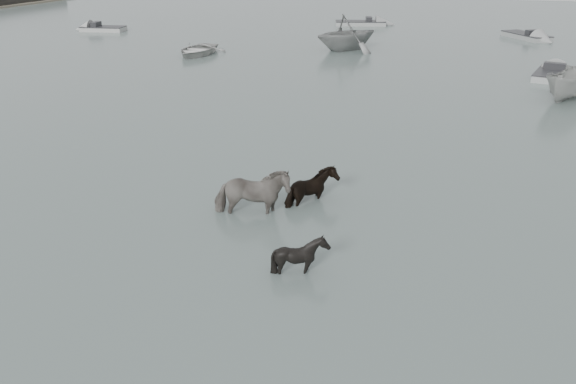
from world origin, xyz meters
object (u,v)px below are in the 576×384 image
at_px(rowboat_lead, 197,48).
at_px(pony_dark, 313,180).
at_px(pony_black, 300,250).
at_px(pony_pinto, 252,185).

bearing_deg(rowboat_lead, pony_dark, -56.23).
distance_m(pony_dark, pony_black, 3.74).
xyz_separation_m(pony_dark, rowboat_lead, (-13.81, 19.73, -0.27)).
distance_m(pony_black, rowboat_lead, 27.57).
height_order(pony_black, rowboat_lead, pony_black).
height_order(pony_dark, rowboat_lead, pony_dark).
bearing_deg(pony_pinto, pony_black, -157.71).
distance_m(pony_dark, rowboat_lead, 24.09).
height_order(pony_dark, pony_black, pony_dark).
xyz_separation_m(pony_black, rowboat_lead, (-14.60, 23.38, -0.15)).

